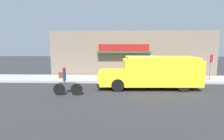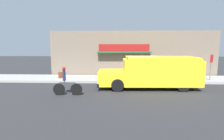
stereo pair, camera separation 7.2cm
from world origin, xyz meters
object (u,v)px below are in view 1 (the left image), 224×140
stop_sign_post (211,63)px  trash_bin (148,72)px  cyclist (66,82)px  school_bus (153,72)px

stop_sign_post → trash_bin: (-4.72, 1.70, -1.02)m
cyclist → stop_sign_post: bearing=19.6°
school_bus → trash_bin: school_bus is taller
school_bus → stop_sign_post: stop_sign_post is taller
cyclist → trash_bin: cyclist is taller
trash_bin → cyclist: bearing=-135.1°
school_bus → cyclist: school_bus is taller
cyclist → stop_sign_post: (10.57, 4.14, 0.79)m
school_bus → cyclist: (-5.57, -2.07, -0.34)m
school_bus → stop_sign_post: 5.43m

